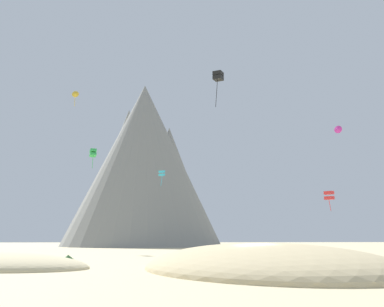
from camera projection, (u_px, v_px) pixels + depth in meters
The scene contains 12 objects.
ground_plane at pixel (255, 273), 30.64m from camera, with size 400.00×400.00×0.00m, color beige.
dune_foreground_left at pixel (264, 270), 33.27m from camera, with size 25.09×17.82×4.17m, color #C6B284.
bush_mid_center at pixel (250, 265), 31.39m from camera, with size 1.27×1.27×1.10m, color #386633.
bush_scatter_east at pixel (321, 258), 43.97m from camera, with size 2.42×2.42×0.83m, color #668C4C.
bush_low_patch at pixel (68, 259), 41.54m from camera, with size 2.26×2.26×0.85m, color #386633.
rock_massif at pixel (144, 170), 132.70m from camera, with size 63.35×63.35×49.21m.
kite_magenta_mid at pixel (338, 129), 78.79m from camera, with size 1.28×1.15×1.42m.
kite_black_high at pixel (218, 76), 65.45m from camera, with size 1.82×1.82×5.56m.
kite_gold_high at pixel (75, 94), 90.19m from camera, with size 1.46×0.64×3.44m.
kite_green_mid at pixel (93, 153), 79.93m from camera, with size 1.44×1.50×3.66m.
kite_red_low at pixel (329, 195), 73.04m from camera, with size 1.77×1.76×3.40m.
kite_cyan_mid at pixel (162, 173), 86.14m from camera, with size 1.35×1.37×3.15m.
Camera 1 is at (-7.44, -31.13, 2.48)m, focal length 40.54 mm.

